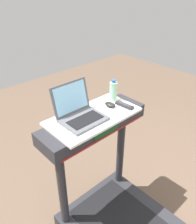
{
  "coord_description": "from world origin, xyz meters",
  "views": [
    {
      "loc": [
        -0.99,
        -0.42,
        2.01
      ],
      "look_at": [
        0.0,
        0.65,
        1.13
      ],
      "focal_mm": 37.2,
      "sensor_mm": 36.0,
      "label": 1
    }
  ],
  "objects_px": {
    "laptop": "(79,112)",
    "water_bottle": "(113,91)",
    "tv_remote": "(124,105)",
    "computer_mouse": "(110,105)"
  },
  "relations": [
    {
      "from": "water_bottle",
      "to": "tv_remote",
      "type": "distance_m",
      "value": 0.16
    },
    {
      "from": "laptop",
      "to": "computer_mouse",
      "type": "bearing_deg",
      "value": -1.91
    },
    {
      "from": "tv_remote",
      "to": "laptop",
      "type": "bearing_deg",
      "value": 164.51
    },
    {
      "from": "computer_mouse",
      "to": "water_bottle",
      "type": "height_order",
      "value": "water_bottle"
    },
    {
      "from": "computer_mouse",
      "to": "water_bottle",
      "type": "relative_size",
      "value": 0.55
    },
    {
      "from": "laptop",
      "to": "tv_remote",
      "type": "xyz_separation_m",
      "value": [
        0.38,
        -0.1,
        -0.04
      ]
    },
    {
      "from": "computer_mouse",
      "to": "tv_remote",
      "type": "bearing_deg",
      "value": -46.96
    },
    {
      "from": "laptop",
      "to": "tv_remote",
      "type": "distance_m",
      "value": 0.39
    },
    {
      "from": "laptop",
      "to": "computer_mouse",
      "type": "relative_size",
      "value": 3.14
    },
    {
      "from": "laptop",
      "to": "water_bottle",
      "type": "distance_m",
      "value": 0.39
    }
  ]
}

